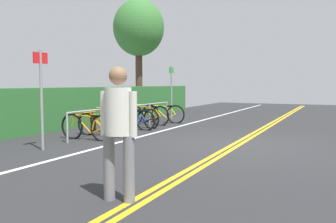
{
  "coord_description": "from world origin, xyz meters",
  "views": [
    {
      "loc": [
        -8.42,
        -2.21,
        1.45
      ],
      "look_at": [
        0.72,
        2.16,
        0.67
      ],
      "focal_mm": 38.69,
      "sensor_mm": 36.0,
      "label": 1
    }
  ],
  "objects_px": {
    "bicycle_0": "(87,127)",
    "bicycle_6": "(163,114)",
    "bicycle_3": "(132,120)",
    "bike_rack": "(128,112)",
    "tree_mid": "(139,29)",
    "bicycle_2": "(112,120)",
    "pedestrian": "(119,125)",
    "bicycle_5": "(147,115)",
    "sign_post_near": "(41,90)",
    "bicycle_1": "(100,125)",
    "sign_post_far": "(171,87)",
    "bicycle_4": "(140,118)"
  },
  "relations": [
    {
      "from": "bicycle_5",
      "to": "pedestrian",
      "type": "bearing_deg",
      "value": -153.56
    },
    {
      "from": "bicycle_3",
      "to": "pedestrian",
      "type": "xyz_separation_m",
      "value": [
        -6.02,
        -3.47,
        0.63
      ]
    },
    {
      "from": "bicycle_1",
      "to": "bicycle_3",
      "type": "bearing_deg",
      "value": -1.8
    },
    {
      "from": "bicycle_3",
      "to": "tree_mid",
      "type": "height_order",
      "value": "tree_mid"
    },
    {
      "from": "bicycle_5",
      "to": "pedestrian",
      "type": "relative_size",
      "value": 1.08
    },
    {
      "from": "bicycle_6",
      "to": "bicycle_2",
      "type": "bearing_deg",
      "value": 177.7
    },
    {
      "from": "bicycle_0",
      "to": "bicycle_6",
      "type": "height_order",
      "value": "bicycle_0"
    },
    {
      "from": "bicycle_0",
      "to": "bicycle_6",
      "type": "bearing_deg",
      "value": 0.77
    },
    {
      "from": "bike_rack",
      "to": "bicycle_3",
      "type": "xyz_separation_m",
      "value": [
        0.05,
        -0.1,
        -0.25
      ]
    },
    {
      "from": "bicycle_5",
      "to": "tree_mid",
      "type": "bearing_deg",
      "value": 33.09
    },
    {
      "from": "sign_post_near",
      "to": "bicycle_4",
      "type": "bearing_deg",
      "value": 1.97
    },
    {
      "from": "bicycle_3",
      "to": "bicycle_5",
      "type": "relative_size",
      "value": 0.91
    },
    {
      "from": "bicycle_4",
      "to": "bicycle_5",
      "type": "bearing_deg",
      "value": 10.34
    },
    {
      "from": "pedestrian",
      "to": "tree_mid",
      "type": "distance_m",
      "value": 14.11
    },
    {
      "from": "pedestrian",
      "to": "bicycle_0",
      "type": "bearing_deg",
      "value": 42.57
    },
    {
      "from": "bicycle_6",
      "to": "sign_post_near",
      "type": "xyz_separation_m",
      "value": [
        -6.1,
        -0.08,
        0.98
      ]
    },
    {
      "from": "bike_rack",
      "to": "sign_post_near",
      "type": "relative_size",
      "value": 2.6
    },
    {
      "from": "sign_post_far",
      "to": "bicycle_4",
      "type": "bearing_deg",
      "value": -175.79
    },
    {
      "from": "bicycle_2",
      "to": "sign_post_near",
      "type": "xyz_separation_m",
      "value": [
        -2.99,
        -0.21,
        0.95
      ]
    },
    {
      "from": "bicycle_1",
      "to": "sign_post_near",
      "type": "bearing_deg",
      "value": -177.25
    },
    {
      "from": "bicycle_1",
      "to": "bicycle_4",
      "type": "distance_m",
      "value": 2.24
    },
    {
      "from": "bicycle_5",
      "to": "sign_post_near",
      "type": "distance_m",
      "value": 5.38
    },
    {
      "from": "bicycle_6",
      "to": "tree_mid",
      "type": "height_order",
      "value": "tree_mid"
    },
    {
      "from": "bicycle_0",
      "to": "sign_post_near",
      "type": "relative_size",
      "value": 0.76
    },
    {
      "from": "bike_rack",
      "to": "bicycle_4",
      "type": "distance_m",
      "value": 0.75
    },
    {
      "from": "bicycle_0",
      "to": "bicycle_3",
      "type": "relative_size",
      "value": 1.03
    },
    {
      "from": "bicycle_3",
      "to": "bicycle_1",
      "type": "bearing_deg",
      "value": 178.2
    },
    {
      "from": "bicycle_4",
      "to": "tree_mid",
      "type": "distance_m",
      "value": 7.26
    },
    {
      "from": "tree_mid",
      "to": "bicycle_5",
      "type": "bearing_deg",
      "value": -146.91
    },
    {
      "from": "bicycle_1",
      "to": "pedestrian",
      "type": "distance_m",
      "value": 5.7
    },
    {
      "from": "bicycle_0",
      "to": "bicycle_2",
      "type": "distance_m",
      "value": 1.45
    },
    {
      "from": "bicycle_0",
      "to": "bicycle_1",
      "type": "bearing_deg",
      "value": 7.21
    },
    {
      "from": "pedestrian",
      "to": "sign_post_far",
      "type": "height_order",
      "value": "sign_post_far"
    },
    {
      "from": "sign_post_far",
      "to": "tree_mid",
      "type": "relative_size",
      "value": 0.39
    },
    {
      "from": "bicycle_0",
      "to": "sign_post_far",
      "type": "height_order",
      "value": "sign_post_far"
    },
    {
      "from": "bike_rack",
      "to": "bicycle_2",
      "type": "relative_size",
      "value": 3.16
    },
    {
      "from": "bicycle_3",
      "to": "bicycle_6",
      "type": "xyz_separation_m",
      "value": [
        2.26,
        0.02,
        0.02
      ]
    },
    {
      "from": "bicycle_2",
      "to": "sign_post_near",
      "type": "height_order",
      "value": "sign_post_near"
    },
    {
      "from": "bicycle_6",
      "to": "pedestrian",
      "type": "distance_m",
      "value": 9.01
    },
    {
      "from": "bicycle_2",
      "to": "sign_post_near",
      "type": "distance_m",
      "value": 3.14
    },
    {
      "from": "bicycle_0",
      "to": "bike_rack",
      "type": "bearing_deg",
      "value": 3.56
    },
    {
      "from": "pedestrian",
      "to": "sign_post_near",
      "type": "height_order",
      "value": "sign_post_near"
    },
    {
      "from": "bicycle_4",
      "to": "bicycle_2",
      "type": "bearing_deg",
      "value": 178.05
    },
    {
      "from": "sign_post_far",
      "to": "sign_post_near",
      "type": "bearing_deg",
      "value": -177.14
    },
    {
      "from": "bicycle_2",
      "to": "bicycle_6",
      "type": "distance_m",
      "value": 3.11
    },
    {
      "from": "bike_rack",
      "to": "tree_mid",
      "type": "bearing_deg",
      "value": 27.19
    },
    {
      "from": "bicycle_4",
      "to": "sign_post_near",
      "type": "distance_m",
      "value": 4.61
    },
    {
      "from": "bicycle_2",
      "to": "bicycle_4",
      "type": "relative_size",
      "value": 1.08
    },
    {
      "from": "bicycle_3",
      "to": "bicycle_6",
      "type": "bearing_deg",
      "value": 0.57
    },
    {
      "from": "bicycle_0",
      "to": "pedestrian",
      "type": "distance_m",
      "value": 5.11
    }
  ]
}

